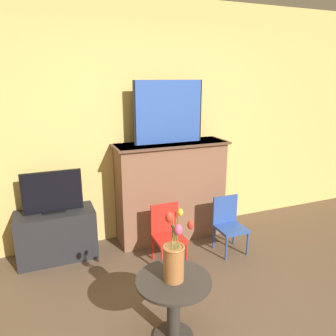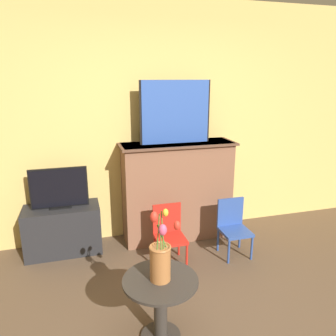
{
  "view_description": "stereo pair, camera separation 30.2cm",
  "coord_description": "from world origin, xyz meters",
  "px_view_note": "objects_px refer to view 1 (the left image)",
  "views": [
    {
      "loc": [
        -1.19,
        -1.45,
        1.88
      ],
      "look_at": [
        -0.11,
        1.25,
        1.06
      ],
      "focal_mm": 35.0,
      "sensor_mm": 36.0,
      "label": 1
    },
    {
      "loc": [
        -0.9,
        -1.55,
        1.88
      ],
      "look_at": [
        -0.11,
        1.25,
        1.06
      ],
      "focal_mm": 35.0,
      "sensor_mm": 36.0,
      "label": 2
    }
  ],
  "objects_px": {
    "painting": "(169,112)",
    "tv_monitor": "(52,193)",
    "chair_blue": "(228,222)",
    "vase_tulips": "(174,258)",
    "chair_red": "(167,232)"
  },
  "relations": [
    {
      "from": "chair_red",
      "to": "vase_tulips",
      "type": "relative_size",
      "value": 1.1
    },
    {
      "from": "chair_red",
      "to": "chair_blue",
      "type": "bearing_deg",
      "value": -2.67
    },
    {
      "from": "chair_red",
      "to": "painting",
      "type": "bearing_deg",
      "value": 66.71
    },
    {
      "from": "painting",
      "to": "tv_monitor",
      "type": "xyz_separation_m",
      "value": [
        -1.28,
        -0.01,
        -0.76
      ]
    },
    {
      "from": "painting",
      "to": "tv_monitor",
      "type": "distance_m",
      "value": 1.49
    },
    {
      "from": "tv_monitor",
      "to": "vase_tulips",
      "type": "distance_m",
      "value": 1.67
    },
    {
      "from": "tv_monitor",
      "to": "vase_tulips",
      "type": "bearing_deg",
      "value": -64.67
    },
    {
      "from": "chair_blue",
      "to": "vase_tulips",
      "type": "xyz_separation_m",
      "value": [
        -1.06,
        -0.97,
        0.34
      ]
    },
    {
      "from": "painting",
      "to": "vase_tulips",
      "type": "bearing_deg",
      "value": -110.56
    },
    {
      "from": "painting",
      "to": "chair_blue",
      "type": "height_order",
      "value": "painting"
    },
    {
      "from": "chair_blue",
      "to": "vase_tulips",
      "type": "distance_m",
      "value": 1.48
    },
    {
      "from": "painting",
      "to": "chair_red",
      "type": "height_order",
      "value": "painting"
    },
    {
      "from": "chair_red",
      "to": "tv_monitor",
      "type": "bearing_deg",
      "value": 154.88
    },
    {
      "from": "chair_blue",
      "to": "vase_tulips",
      "type": "height_order",
      "value": "vase_tulips"
    },
    {
      "from": "painting",
      "to": "chair_blue",
      "type": "distance_m",
      "value": 1.38
    }
  ]
}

